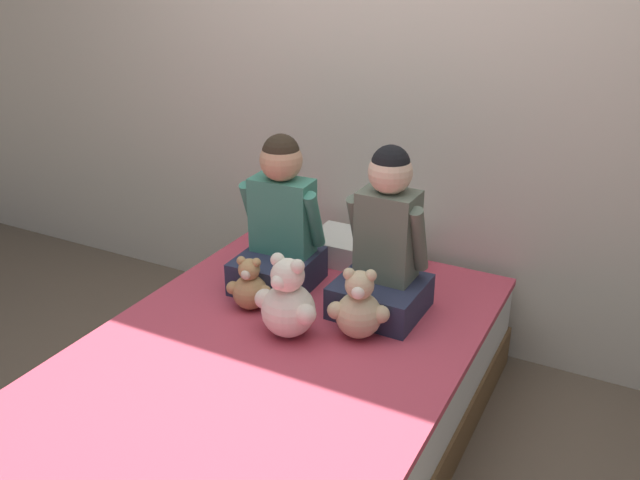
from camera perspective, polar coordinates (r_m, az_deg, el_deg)
The scene contains 9 objects.
ground_plane at distance 2.72m, azimuth -4.38°, elevation -17.27°, with size 14.00×14.00×0.00m, color brown.
wall_behind_bed at distance 3.08m, azimuth 6.04°, elevation 13.77°, with size 8.00×0.06×2.50m.
bed at distance 2.58m, azimuth -4.54°, elevation -13.67°, with size 1.34×2.04×0.44m.
child_on_left at distance 2.82m, azimuth -3.37°, elevation 1.27°, with size 0.36×0.36×0.65m.
child_on_right at distance 2.62m, azimuth 5.51°, elevation -0.52°, with size 0.34×0.33×0.67m.
teddy_bear_held_by_left_child at distance 2.70m, azimuth -5.94°, elevation -3.96°, with size 0.18×0.14×0.22m.
teddy_bear_held_by_right_child at distance 2.50m, azimuth 3.29°, elevation -5.78°, with size 0.22×0.17×0.28m.
teddy_bear_between_children at distance 2.50m, azimuth -2.73°, elevation -5.28°, with size 0.27×0.20×0.32m.
pillow_at_headboard at distance 3.09m, azimuth 3.71°, elevation -0.93°, with size 0.50×0.27×0.11m.
Camera 1 is at (1.12, -1.71, 1.79)m, focal length 38.00 mm.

